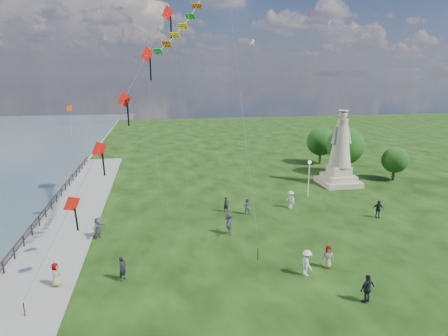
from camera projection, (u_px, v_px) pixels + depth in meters
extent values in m
cube|color=slate|center=(30.00, 239.00, 30.09)|extent=(0.30, 160.00, 0.60)
cube|color=slate|center=(57.00, 245.00, 28.56)|extent=(5.00, 60.00, 0.10)
cylinder|color=black|center=(3.00, 268.00, 24.24)|extent=(0.11, 0.11, 1.00)
cylinder|color=black|center=(14.00, 254.00, 26.14)|extent=(0.11, 0.11, 1.00)
cylinder|color=black|center=(24.00, 241.00, 28.05)|extent=(0.11, 0.11, 1.00)
cylinder|color=black|center=(32.00, 231.00, 29.96)|extent=(0.11, 0.11, 1.00)
cylinder|color=black|center=(39.00, 221.00, 31.87)|extent=(0.11, 0.11, 1.00)
cylinder|color=black|center=(46.00, 213.00, 33.77)|extent=(0.11, 0.11, 1.00)
cylinder|color=black|center=(51.00, 206.00, 35.68)|extent=(0.11, 0.11, 1.00)
cylinder|color=black|center=(57.00, 199.00, 37.59)|extent=(0.11, 0.11, 1.00)
cylinder|color=black|center=(61.00, 193.00, 39.50)|extent=(0.11, 0.11, 1.00)
cylinder|color=black|center=(66.00, 187.00, 41.41)|extent=(0.11, 0.11, 1.00)
cylinder|color=black|center=(69.00, 182.00, 43.31)|extent=(0.11, 0.11, 1.00)
cylinder|color=black|center=(73.00, 178.00, 45.22)|extent=(0.11, 0.11, 1.00)
cylinder|color=black|center=(76.00, 174.00, 47.13)|extent=(0.11, 0.11, 1.00)
cylinder|color=black|center=(79.00, 170.00, 49.04)|extent=(0.11, 0.11, 1.00)
cylinder|color=black|center=(82.00, 166.00, 50.94)|extent=(0.11, 0.11, 1.00)
cylinder|color=black|center=(85.00, 163.00, 52.85)|extent=(0.11, 0.11, 1.00)
cylinder|color=black|center=(87.00, 160.00, 54.76)|extent=(0.11, 0.11, 1.00)
cube|color=black|center=(31.00, 225.00, 29.84)|extent=(0.06, 52.00, 0.06)
cube|color=black|center=(32.00, 230.00, 29.95)|extent=(0.06, 52.00, 0.06)
cube|color=tan|center=(338.00, 182.00, 44.27)|extent=(4.33, 4.33, 0.61)
cube|color=tan|center=(338.00, 177.00, 44.13)|extent=(3.30, 3.30, 0.61)
cube|color=tan|center=(339.00, 170.00, 43.93)|extent=(2.27, 2.27, 1.02)
cylinder|color=tan|center=(343.00, 121.00, 42.50)|extent=(1.24, 1.24, 0.41)
sphere|color=tan|center=(343.00, 115.00, 42.35)|extent=(0.94, 0.94, 0.94)
cylinder|color=tan|center=(344.00, 111.00, 42.23)|extent=(1.12, 1.12, 0.10)
cylinder|color=silver|center=(309.00, 180.00, 39.28)|extent=(0.11, 0.11, 3.70)
sphere|color=white|center=(310.00, 162.00, 38.80)|extent=(0.37, 0.37, 0.37)
cylinder|color=#382314|center=(344.00, 166.00, 48.35)|extent=(0.36, 0.36, 2.34)
sphere|color=#10390F|center=(345.00, 146.00, 47.71)|extent=(4.68, 4.68, 4.68)
cylinder|color=#382314|center=(393.00, 174.00, 45.90)|extent=(0.36, 0.36, 1.57)
sphere|color=#10390F|center=(395.00, 160.00, 45.47)|extent=(3.14, 3.14, 3.14)
cylinder|color=#382314|center=(320.00, 157.00, 54.15)|extent=(0.36, 0.36, 2.03)
sphere|color=#10390F|center=(321.00, 141.00, 53.59)|extent=(4.07, 4.07, 4.07)
imported|color=black|center=(123.00, 268.00, 23.56)|extent=(0.66, 0.70, 1.62)
imported|color=silver|center=(307.00, 263.00, 24.12)|extent=(0.71, 1.19, 1.74)
imported|color=black|center=(367.00, 289.00, 21.23)|extent=(1.13, 0.79, 1.75)
imported|color=#595960|center=(328.00, 257.00, 25.08)|extent=(0.87, 0.65, 1.59)
imported|color=#595960|center=(98.00, 228.00, 29.57)|extent=(1.29, 1.78, 1.76)
imported|color=black|center=(226.00, 205.00, 35.28)|extent=(0.60, 0.45, 1.48)
imported|color=#595960|center=(247.00, 206.00, 34.75)|extent=(0.82, 0.59, 1.55)
imported|color=silver|center=(291.00, 200.00, 36.29)|extent=(0.95, 1.25, 1.73)
imported|color=black|center=(378.00, 209.00, 33.84)|extent=(1.05, 0.67, 1.66)
imported|color=#595960|center=(56.00, 276.00, 22.77)|extent=(0.60, 0.81, 1.51)
imported|color=#595960|center=(229.00, 223.00, 30.35)|extent=(1.01, 1.84, 1.89)
cylinder|color=black|center=(24.00, 310.00, 19.97)|extent=(0.06, 0.06, 0.90)
cube|color=red|center=(72.00, 204.00, 21.57)|extent=(0.87, 0.64, 1.03)
cube|color=black|center=(76.00, 220.00, 21.74)|extent=(0.10, 0.28, 1.48)
cube|color=red|center=(99.00, 149.00, 22.69)|extent=(0.87, 0.64, 1.03)
cube|color=black|center=(104.00, 165.00, 22.85)|extent=(0.10, 0.28, 1.48)
cube|color=red|center=(124.00, 100.00, 23.80)|extent=(0.87, 0.64, 1.03)
cube|color=black|center=(128.00, 115.00, 23.97)|extent=(0.10, 0.28, 1.48)
cube|color=red|center=(147.00, 54.00, 24.92)|extent=(0.87, 0.64, 1.03)
cube|color=black|center=(151.00, 69.00, 25.09)|extent=(0.10, 0.28, 1.48)
cube|color=red|center=(168.00, 13.00, 26.04)|extent=(0.87, 0.64, 1.03)
cube|color=black|center=(171.00, 27.00, 26.20)|extent=(0.10, 0.28, 1.48)
cylinder|color=black|center=(258.00, 254.00, 26.22)|extent=(0.06, 0.06, 0.90)
cube|color=#FF5510|center=(197.00, 6.00, 23.30)|extent=(0.69, 0.69, 0.23)
cube|color=green|center=(190.00, 16.00, 22.77)|extent=(0.68, 0.69, 0.25)
cube|color=yellow|center=(183.00, 26.00, 22.24)|extent=(0.66, 0.69, 0.27)
cube|color=yellow|center=(175.00, 35.00, 21.69)|extent=(0.64, 0.68, 0.28)
cube|color=#FF5510|center=(167.00, 44.00, 21.13)|extent=(0.62, 0.67, 0.30)
cube|color=green|center=(158.00, 52.00, 20.57)|extent=(0.60, 0.66, 0.31)
cube|color=#1BA5A6|center=(145.00, 57.00, 37.64)|extent=(0.51, 0.39, 0.57)
cylinder|color=#595959|center=(154.00, 131.00, 37.08)|extent=(1.02, 5.02, 14.28)
cube|color=silver|center=(253.00, 42.00, 42.79)|extent=(0.51, 0.39, 0.57)
cylinder|color=#595959|center=(261.00, 115.00, 42.48)|extent=(1.02, 5.02, 16.24)
cube|color=red|center=(310.00, 15.00, 43.35)|extent=(0.51, 0.39, 0.57)
cylinder|color=#595959|center=(318.00, 100.00, 43.42)|extent=(1.02, 5.02, 19.35)
cylinder|color=#595959|center=(179.00, 88.00, 44.26)|extent=(1.02, 5.02, 22.15)
cube|color=green|center=(250.00, 43.00, 47.24)|extent=(0.51, 0.39, 0.57)
cylinder|color=#595959|center=(258.00, 110.00, 46.95)|extent=(1.02, 5.02, 16.42)
cube|color=#FF5510|center=(69.00, 108.00, 36.64)|extent=(0.51, 0.39, 0.57)
cylinder|color=#595959|center=(74.00, 160.00, 35.49)|extent=(1.02, 5.01, 9.40)
cylinder|color=#595959|center=(240.00, 65.00, 43.45)|extent=(1.02, 5.02, 27.24)
cube|color=#1BA5A6|center=(329.00, 23.00, 41.61)|extent=(0.51, 0.39, 0.57)
cylinder|color=#595959|center=(338.00, 107.00, 41.53)|extent=(1.02, 5.02, 18.18)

